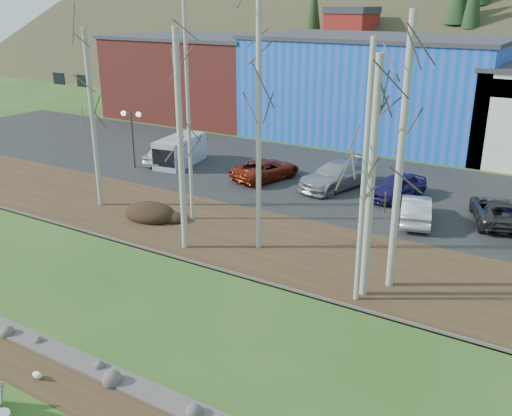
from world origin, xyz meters
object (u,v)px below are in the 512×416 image
Objects in this scene: seagull at (37,375)px; car_5 at (496,211)px; street_lamp at (132,124)px; van_grey at (178,151)px; car_0 at (166,153)px; car_3 at (397,187)px; car_1 at (266,169)px; car_4 at (416,209)px; car_2 at (337,175)px.

seagull is 23.04m from car_5.
street_lamp is at bearing 141.00° from seagull.
street_lamp reaches higher than van_grey.
street_lamp is 0.84× the size of car_5.
car_3 is (16.29, 1.07, -0.00)m from car_0.
car_4 is at bearing -178.10° from car_1.
car_5 is at bearing -9.10° from van_grey.
car_1 is at bearing -29.70° from car_4.
car_2 is 11.55m from van_grey.
car_3 is at bearing 175.33° from car_0.
car_4 is (18.34, -2.06, -0.02)m from car_0.
car_4 is (2.05, -3.13, -0.02)m from car_3.
seagull is at bearing -82.12° from car_3.
car_5 is at bearing -6.57° from street_lamp.
seagull is at bearing 116.52° from car_1.
seagull is at bearing -73.43° from car_2.
van_grey is at bearing -158.27° from car_3.
car_2 is (4.58, 0.78, 0.13)m from car_1.
car_0 is 7.95m from car_1.
car_2 is 6.62m from car_4.
car_1 is at bearing 173.90° from car_0.
car_0 is (1.15, 2.04, -2.34)m from street_lamp.
car_1 is at bearing -7.00° from van_grey.
car_2 is at bearing -155.53° from car_1.
street_lamp is 0.81× the size of car_1.
street_lamp is (-13.50, 18.89, 3.02)m from seagull.
seagull is 0.09× the size of car_5.
street_lamp reaches higher than car_4.
seagull is 24.31m from car_0.
car_1 is (-4.41, 21.25, 0.63)m from seagull.
street_lamp is at bearing -16.86° from car_4.
car_4 is (19.49, -0.02, -2.37)m from street_lamp.
seagull is at bearing -70.63° from van_grey.
car_0 is 21.91m from car_5.
car_4 is at bearing -16.02° from van_grey.
car_0 reaches higher than car_4.
seagull is 19.80m from car_4.
car_0 is 0.91× the size of van_grey.
street_lamp is at bearing 29.36° from car_1.
car_2 is at bearing 1.24° from street_lamp.
car_3 is 0.91× the size of van_grey.
car_2 is 1.18× the size of car_5.
car_5 is 1.01× the size of van_grey.
car_1 is 13.97m from car_5.
car_1 is 1.04× the size of van_grey.
street_lamp is 0.93× the size of car_3.
car_3 is at bearing -73.54° from car_4.
car_3 is (3.94, 21.99, 0.68)m from seagull.
street_lamp is 3.31m from car_0.
car_5 is (21.91, 0.03, -0.07)m from car_0.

